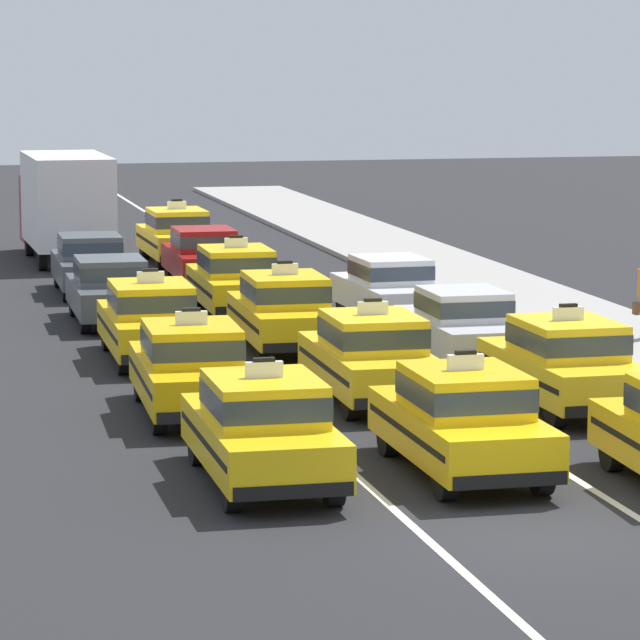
% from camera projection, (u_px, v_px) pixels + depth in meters
% --- Properties ---
extents(ground_plane, '(160.00, 160.00, 0.00)m').
position_uv_depth(ground_plane, '(538.00, 531.00, 25.46)').
color(ground_plane, '#232326').
extents(lane_stripe_left_center, '(0.14, 80.00, 0.01)m').
position_uv_depth(lane_stripe_left_center, '(186.00, 323.00, 44.35)').
color(lane_stripe_left_center, silver).
rests_on(lane_stripe_left_center, ground).
extents(lane_stripe_center_right, '(0.14, 80.00, 0.01)m').
position_uv_depth(lane_stripe_center_right, '(318.00, 319.00, 45.08)').
color(lane_stripe_center_right, silver).
rests_on(lane_stripe_center_right, ground).
extents(sidewalk_curb, '(4.00, 90.00, 0.15)m').
position_uv_depth(sidewalk_curb, '(614.00, 339.00, 41.53)').
color(sidewalk_curb, '#9E9993').
rests_on(sidewalk_curb, ground).
extents(taxi_left_nearest, '(1.86, 4.58, 1.96)m').
position_uv_depth(taxi_left_nearest, '(263.00, 428.00, 27.98)').
color(taxi_left_nearest, black).
rests_on(taxi_left_nearest, ground).
extents(taxi_left_second, '(1.98, 4.63, 1.96)m').
position_uv_depth(taxi_left_second, '(191.00, 367.00, 33.21)').
color(taxi_left_second, black).
rests_on(taxi_left_second, ground).
extents(taxi_left_third, '(1.90, 4.59, 1.96)m').
position_uv_depth(taxi_left_third, '(151.00, 320.00, 38.95)').
color(taxi_left_third, black).
rests_on(taxi_left_third, ground).
extents(sedan_left_fourth, '(1.84, 4.33, 1.58)m').
position_uv_depth(sedan_left_fourth, '(110.00, 288.00, 44.16)').
color(sedan_left_fourth, black).
rests_on(sedan_left_fourth, ground).
extents(sedan_left_fifth, '(1.85, 4.34, 1.58)m').
position_uv_depth(sedan_left_fifth, '(90.00, 262.00, 49.50)').
color(sedan_left_fifth, black).
rests_on(sedan_left_fifth, ground).
extents(box_truck_left_sixth, '(2.39, 7.00, 3.27)m').
position_uv_depth(box_truck_left_sixth, '(65.00, 202.00, 56.98)').
color(box_truck_left_sixth, black).
rests_on(box_truck_left_sixth, ground).
extents(taxi_center_nearest, '(1.84, 4.57, 1.96)m').
position_uv_depth(taxi_center_nearest, '(463.00, 419.00, 28.64)').
color(taxi_center_nearest, black).
rests_on(taxi_center_nearest, ground).
extents(taxi_center_second, '(1.87, 4.58, 1.96)m').
position_uv_depth(taxi_center_second, '(371.00, 356.00, 34.44)').
color(taxi_center_second, black).
rests_on(taxi_center_second, ground).
extents(taxi_center_third, '(1.94, 4.61, 1.96)m').
position_uv_depth(taxi_center_third, '(284.00, 310.00, 40.34)').
color(taxi_center_third, black).
rests_on(taxi_center_third, ground).
extents(taxi_center_fourth, '(1.89, 4.59, 1.96)m').
position_uv_depth(taxi_center_fourth, '(236.00, 279.00, 45.65)').
color(taxi_center_fourth, black).
rests_on(taxi_center_fourth, ground).
extents(sedan_center_fifth, '(1.82, 4.32, 1.58)m').
position_uv_depth(sedan_center_fifth, '(204.00, 255.00, 51.20)').
color(sedan_center_fifth, black).
rests_on(sedan_center_fifth, ground).
extents(taxi_center_sixth, '(1.87, 4.58, 1.96)m').
position_uv_depth(taxi_center_sixth, '(177.00, 235.00, 56.22)').
color(taxi_center_sixth, black).
rests_on(taxi_center_sixth, ground).
extents(taxi_right_second, '(1.87, 4.58, 1.96)m').
position_uv_depth(taxi_right_second, '(565.00, 362.00, 33.74)').
color(taxi_right_second, black).
rests_on(taxi_right_second, ground).
extents(sedan_right_third, '(1.77, 4.31, 1.58)m').
position_uv_depth(sedan_right_third, '(462.00, 324.00, 38.50)').
color(sedan_right_third, black).
rests_on(sedan_right_third, ground).
extents(sedan_right_fourth, '(1.90, 4.35, 1.58)m').
position_uv_depth(sedan_right_fourth, '(390.00, 287.00, 44.34)').
color(sedan_right_fourth, black).
rests_on(sedan_right_fourth, ground).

